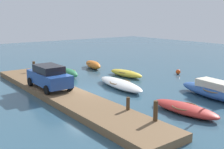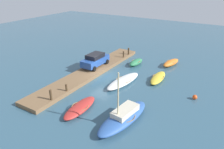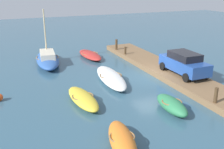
% 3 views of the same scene
% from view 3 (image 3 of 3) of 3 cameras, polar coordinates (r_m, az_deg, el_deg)
% --- Properties ---
extents(ground_plane, '(84.00, 84.00, 0.00)m').
position_cam_3_polar(ground_plane, '(21.96, 8.00, -0.50)').
color(ground_plane, '#33566B').
extents(dock_platform, '(20.16, 2.91, 0.43)m').
position_cam_3_polar(dock_platform, '(22.78, 11.76, 0.58)').
color(dock_platform, brown).
rests_on(dock_platform, ground_plane).
extents(rowboat_red, '(4.53, 1.78, 0.57)m').
position_cam_3_polar(rowboat_red, '(27.29, -4.61, 4.10)').
color(rowboat_red, '#B72D28').
rests_on(rowboat_red, ground_plane).
extents(sailboat_blue, '(6.54, 2.66, 4.90)m').
position_cam_3_polar(sailboat_blue, '(25.69, -13.32, 3.22)').
color(sailboat_blue, '#2D569E').
rests_on(sailboat_blue, ground_plane).
extents(dinghy_green, '(3.04, 1.34, 0.77)m').
position_cam_3_polar(dinghy_green, '(16.36, 12.35, -6.21)').
color(dinghy_green, '#2D7A4C').
rests_on(dinghy_green, ground_plane).
extents(rowboat_yellow, '(4.17, 1.52, 0.60)m').
position_cam_3_polar(rowboat_yellow, '(17.15, -6.11, -4.97)').
color(rowboat_yellow, gold).
rests_on(rowboat_yellow, ground_plane).
extents(rowboat_orange, '(3.68, 1.87, 0.81)m').
position_cam_3_polar(rowboat_orange, '(12.63, 2.13, -13.67)').
color(rowboat_orange, orange).
rests_on(rowboat_orange, ground_plane).
extents(motorboat_white, '(5.88, 2.28, 0.61)m').
position_cam_3_polar(motorboat_white, '(20.71, -0.26, -0.59)').
color(motorboat_white, white).
rests_on(motorboat_white, ground_plane).
extents(mooring_post_mid_west, '(0.21, 0.21, 0.94)m').
position_cam_3_polar(mooring_post_mid_west, '(17.09, 20.88, -4.08)').
color(mooring_post_mid_west, '#47331E').
rests_on(mooring_post_mid_west, dock_platform).
extents(mooring_post_mid_east, '(0.21, 0.21, 0.75)m').
position_cam_3_polar(mooring_post_mid_east, '(26.84, 2.78, 5.03)').
color(mooring_post_mid_east, '#47331E').
rests_on(mooring_post_mid_east, dock_platform).
extents(mooring_post_east, '(0.23, 0.23, 1.07)m').
position_cam_3_polar(mooring_post_east, '(28.72, 0.92, 6.30)').
color(mooring_post_east, '#47331E').
rests_on(mooring_post_east, dock_platform).
extents(parked_car, '(4.30, 2.01, 1.72)m').
position_cam_3_polar(parked_car, '(21.48, 14.82, 2.33)').
color(parked_car, '#234793').
rests_on(parked_car, dock_platform).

